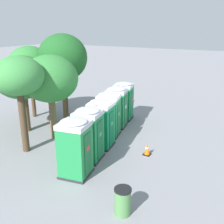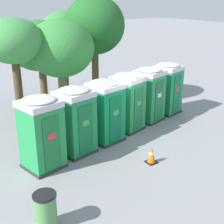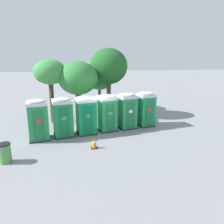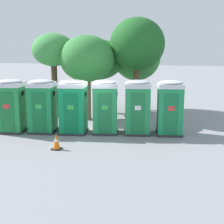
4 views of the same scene
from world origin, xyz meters
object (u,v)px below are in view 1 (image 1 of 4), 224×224
portapotty_4 (117,107)px  street_tree_4 (50,79)px  portapotty_1 (89,134)px  street_tree_2 (18,77)px  traffic_cone (147,149)px  portapotty_2 (101,123)px  trash_can (123,201)px  street_tree_0 (30,69)px  street_tree_3 (63,58)px  street_tree_1 (22,78)px  portapotty_5 (124,101)px  portapotty_0 (75,148)px  portapotty_3 (109,114)px

portapotty_4 → street_tree_4: 4.52m
portapotty_1 → street_tree_2: 4.24m
traffic_cone → portapotty_2: bearing=96.2°
traffic_cone → portapotty_1: bearing=127.8°
street_tree_4 → trash_can: street_tree_4 is taller
street_tree_0 → traffic_cone: size_ratio=7.62×
street_tree_3 → street_tree_4: street_tree_3 is taller
street_tree_1 → street_tree_2: (-1.98, -2.02, 0.55)m
portapotty_1 → street_tree_3: 6.44m
portapotty_1 → street_tree_4: (1.12, 3.22, 2.10)m
portapotty_4 → street_tree_0: bearing=101.6°
portapotty_2 → trash_can: portapotty_2 is taller
portapotty_1 → portapotty_4: (4.42, 0.93, 0.00)m
portapotty_2 → portapotty_4: (2.93, 0.70, 0.00)m
portapotty_2 → portapotty_5: same height
portapotty_0 → street_tree_0: bearing=57.1°
traffic_cone → street_tree_2: bearing=115.7°
portapotty_0 → traffic_cone: bearing=-31.0°
portapotty_5 → traffic_cone: size_ratio=3.97×
portapotty_0 → portapotty_3: 4.51m
street_tree_4 → traffic_cone: bearing=-83.4°
portapotty_1 → street_tree_2: street_tree_2 is taller
portapotty_5 → street_tree_2: bearing=163.1°
portapotty_1 → street_tree_1: (1.07, 5.29, 1.98)m
street_tree_0 → portapotty_1: bearing=-114.9°
street_tree_1 → street_tree_4: (0.06, -2.08, 0.11)m
portapotty_2 → street_tree_4: size_ratio=0.54×
portapotty_0 → portapotty_3: bearing=12.2°
portapotty_2 → trash_can: size_ratio=2.58×
street_tree_0 → trash_can: 12.00m
portapotty_3 → traffic_cone: size_ratio=3.97×
portapotty_1 → street_tree_3: size_ratio=0.45×
portapotty_5 → portapotty_3: bearing=-168.9°
portapotty_5 → trash_can: portapotty_5 is taller
portapotty_0 → street_tree_2: size_ratio=0.53×
street_tree_3 → portapotty_5: bearing=-55.6°
portapotty_1 → street_tree_2: bearing=105.6°
portapotty_0 → portapotty_3: (4.41, 0.95, 0.00)m
portapotty_0 → portapotty_2: (2.96, 0.56, -0.00)m
street_tree_4 → portapotty_2: bearing=-83.1°
portapotty_1 → street_tree_1: size_ratio=0.56×
portapotty_3 → street_tree_4: street_tree_4 is taller
street_tree_1 → street_tree_2: 2.88m
portapotty_3 → street_tree_4: 3.80m
portapotty_4 → portapotty_5: same height
portapotty_3 → trash_can: size_ratio=2.58×
portapotty_0 → portapotty_5: same height
trash_can → street_tree_2: bearing=74.9°
street_tree_3 → portapotty_1: bearing=-129.8°
street_tree_4 → trash_can: (-3.78, -6.42, -2.88)m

